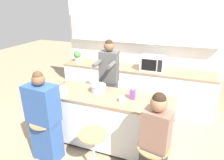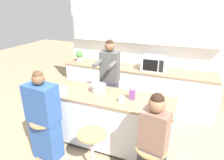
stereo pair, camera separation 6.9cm
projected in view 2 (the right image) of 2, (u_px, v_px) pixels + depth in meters
name	position (u px, v px, depth m)	size (l,w,h in m)	color
ground_plane	(111.00, 144.00, 3.51)	(16.00, 16.00, 0.00)	tan
wall_back	(142.00, 38.00, 4.58)	(3.70, 0.22, 2.70)	white
back_counter	(136.00, 86.00, 4.70)	(3.43, 0.66, 0.93)	silver
kitchen_island	(110.00, 121.00, 3.34)	(2.02, 0.69, 0.93)	black
bar_stool_leftmost	(46.00, 136.00, 3.08)	(0.40, 0.40, 0.68)	tan
bar_stool_center	(92.00, 150.00, 2.79)	(0.40, 0.40, 0.68)	tan
person_cooking	(110.00, 84.00, 3.79)	(0.36, 0.55, 1.71)	#383842
person_wrapped_blanket	(44.00, 119.00, 2.99)	(0.48, 0.32, 1.46)	#2D5193
person_seated_near	(153.00, 149.00, 2.43)	(0.36, 0.31, 1.41)	#333338
cooking_pot	(98.00, 88.00, 3.31)	(0.34, 0.26, 0.12)	#B7BABC
fruit_bowl	(61.00, 91.00, 3.27)	(0.23, 0.23, 0.08)	white
coffee_cup_near	(154.00, 108.00, 2.73)	(0.11, 0.08, 0.08)	orange
coffee_cup_far	(121.00, 99.00, 2.97)	(0.11, 0.08, 0.08)	white
juice_carton	(132.00, 94.00, 3.05)	(0.08, 0.08, 0.17)	#7A428E
microwave	(154.00, 63.00, 4.30)	(0.50, 0.33, 0.32)	white
potted_plant	(79.00, 55.00, 5.00)	(0.18, 0.18, 0.27)	beige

